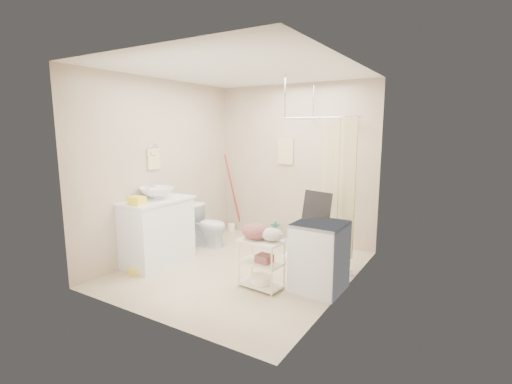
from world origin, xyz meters
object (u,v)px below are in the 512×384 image
(vanity, at_px, (157,231))
(laundry_rack, at_px, (261,259))
(washing_machine, at_px, (320,256))
(toilet, at_px, (208,225))

(vanity, height_order, laundry_rack, vanity)
(washing_machine, bearing_deg, laundry_rack, -151.64)
(vanity, distance_m, toilet, 0.99)
(vanity, bearing_deg, laundry_rack, 0.45)
(vanity, height_order, toilet, vanity)
(washing_machine, relative_size, laundry_rack, 1.14)
(toilet, xyz_separation_m, laundry_rack, (1.57, -0.96, 0.02))
(toilet, height_order, laundry_rack, laundry_rack)
(vanity, bearing_deg, toilet, 82.69)
(toilet, xyz_separation_m, washing_machine, (2.18, -0.64, 0.07))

